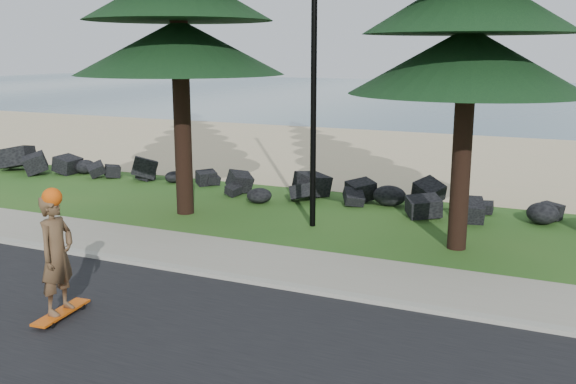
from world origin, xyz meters
TOP-DOWN VIEW (x-y plane):
  - ground at (0.00, 0.00)m, footprint 160.00×160.00m
  - road at (0.00, -4.50)m, footprint 160.00×7.00m
  - kerb at (0.00, -0.90)m, footprint 160.00×0.20m
  - sidewalk at (0.00, 0.20)m, footprint 160.00×2.00m
  - beach_sand at (0.00, 14.50)m, footprint 160.00×15.00m
  - ocean at (0.00, 51.00)m, footprint 160.00×58.00m
  - seawall_boulders at (0.00, 5.60)m, footprint 60.00×2.40m
  - lamp_post at (0.00, 3.20)m, footprint 0.25×0.14m
  - skateboarder at (-1.58, -3.53)m, footprint 0.52×1.16m

SIDE VIEW (x-z plane):
  - ground at x=0.00m, z-range 0.00..0.00m
  - seawall_boulders at x=0.00m, z-range -0.55..0.55m
  - ocean at x=0.00m, z-range 0.00..0.01m
  - beach_sand at x=0.00m, z-range 0.00..0.01m
  - road at x=0.00m, z-range 0.00..0.02m
  - sidewalk at x=0.00m, z-range 0.00..0.08m
  - kerb at x=0.00m, z-range 0.00..0.10m
  - skateboarder at x=-1.58m, z-range 0.01..2.12m
  - lamp_post at x=0.00m, z-range 0.06..8.20m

